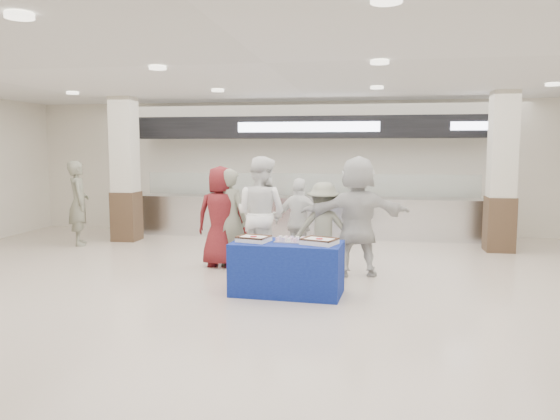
% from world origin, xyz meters
% --- Properties ---
extents(ground, '(14.00, 14.00, 0.00)m').
position_xyz_m(ground, '(0.00, 0.00, 0.00)').
color(ground, beige).
rests_on(ground, ground).
extents(serving_line, '(8.70, 0.85, 2.80)m').
position_xyz_m(serving_line, '(0.00, 5.40, 1.16)').
color(serving_line, silver).
rests_on(serving_line, ground).
extents(column_left, '(0.55, 0.55, 3.20)m').
position_xyz_m(column_left, '(-4.00, 4.20, 1.53)').
color(column_left, '#3D2A1B').
rests_on(column_left, ground).
extents(column_right, '(0.55, 0.55, 3.20)m').
position_xyz_m(column_right, '(4.00, 4.20, 1.53)').
color(column_right, '#3D2A1B').
rests_on(column_right, ground).
extents(display_table, '(1.60, 0.89, 0.75)m').
position_xyz_m(display_table, '(0.26, 0.26, 0.38)').
color(display_table, navy).
rests_on(display_table, ground).
extents(sheet_cake_left, '(0.50, 0.43, 0.09)m').
position_xyz_m(sheet_cake_left, '(-0.22, 0.25, 0.80)').
color(sheet_cake_left, white).
rests_on(sheet_cake_left, display_table).
extents(sheet_cake_right, '(0.55, 0.49, 0.10)m').
position_xyz_m(sheet_cake_right, '(0.73, 0.19, 0.80)').
color(sheet_cake_right, white).
rests_on(sheet_cake_right, display_table).
extents(cupcake_tray, '(0.45, 0.36, 0.07)m').
position_xyz_m(cupcake_tray, '(0.30, 0.31, 0.78)').
color(cupcake_tray, '#B6B6BB').
rests_on(cupcake_tray, display_table).
extents(civilian_maroon, '(0.88, 0.58, 1.77)m').
position_xyz_m(civilian_maroon, '(-1.16, 1.90, 0.89)').
color(civilian_maroon, maroon).
rests_on(civilian_maroon, ground).
extents(soldier_a, '(0.74, 0.63, 1.73)m').
position_xyz_m(soldier_a, '(-0.98, 1.89, 0.86)').
color(soldier_a, slate).
rests_on(soldier_a, ground).
extents(chef_tall, '(1.15, 1.04, 1.94)m').
position_xyz_m(chef_tall, '(-0.40, 1.66, 0.97)').
color(chef_tall, white).
rests_on(chef_tall, ground).
extents(chef_short, '(0.98, 0.58, 1.56)m').
position_xyz_m(chef_short, '(0.20, 2.15, 0.78)').
color(chef_short, white).
rests_on(chef_short, ground).
extents(soldier_b, '(1.01, 0.62, 1.52)m').
position_xyz_m(soldier_b, '(0.66, 1.64, 0.76)').
color(soldier_b, slate).
rests_on(soldier_b, ground).
extents(civilian_white, '(1.89, 0.95, 1.95)m').
position_xyz_m(civilian_white, '(1.21, 1.60, 0.98)').
color(civilian_white, silver).
rests_on(civilian_white, ground).
extents(soldier_bg, '(0.71, 0.79, 1.81)m').
position_xyz_m(soldier_bg, '(-4.75, 3.49, 0.91)').
color(soldier_bg, slate).
rests_on(soldier_bg, ground).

